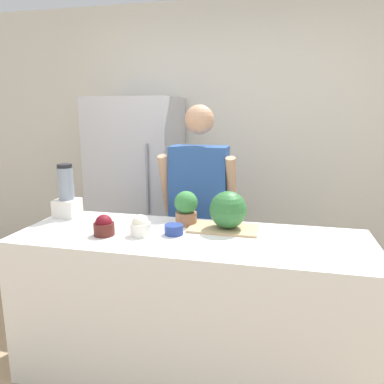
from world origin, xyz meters
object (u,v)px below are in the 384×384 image
at_px(refrigerator, 138,190).
at_px(bowl_cream, 140,226).
at_px(bowl_cherries, 104,226).
at_px(blender, 67,196).
at_px(bowl_small_blue, 174,230).
at_px(watermelon, 228,210).
at_px(potted_plant, 186,208).
at_px(person, 199,213).

bearing_deg(refrigerator, bowl_cream, -68.05).
relative_size(refrigerator, bowl_cherries, 13.98).
bearing_deg(refrigerator, blender, -94.35).
height_order(refrigerator, bowl_cherries, refrigerator).
relative_size(refrigerator, bowl_small_blue, 15.75).
bearing_deg(bowl_cherries, bowl_small_blue, 14.90).
distance_m(watermelon, blender, 1.10).
distance_m(bowl_small_blue, potted_plant, 0.22).
bearing_deg(bowl_cream, watermelon, 24.35).
bearing_deg(bowl_small_blue, refrigerator, 119.40).
distance_m(blender, potted_plant, 0.83).
xyz_separation_m(watermelon, bowl_cherries, (-0.68, -0.26, -0.07)).
height_order(person, blender, person).
xyz_separation_m(person, blender, (-0.81, -0.47, 0.20)).
distance_m(refrigerator, person, 0.96).
height_order(refrigerator, person, refrigerator).
bearing_deg(bowl_cream, bowl_small_blue, 17.64).
relative_size(person, blender, 4.56).
relative_size(person, bowl_cream, 13.23).
height_order(refrigerator, watermelon, refrigerator).
bearing_deg(watermelon, bowl_cream, -155.65).
bearing_deg(bowl_small_blue, potted_plant, 84.12).
xyz_separation_m(bowl_cherries, bowl_small_blue, (0.39, 0.10, -0.02)).
xyz_separation_m(person, bowl_small_blue, (-0.00, -0.67, 0.08)).
distance_m(refrigerator, bowl_cherries, 1.43).
height_order(watermelon, potted_plant, watermelon).
bearing_deg(potted_plant, refrigerator, 124.64).
relative_size(bowl_small_blue, blender, 0.30).
xyz_separation_m(watermelon, bowl_cream, (-0.48, -0.22, -0.07)).
xyz_separation_m(refrigerator, watermelon, (1.02, -1.13, 0.16)).
bearing_deg(refrigerator, bowl_small_blue, -60.60).
bearing_deg(watermelon, bowl_cherries, -159.08).
height_order(person, bowl_small_blue, person).
height_order(bowl_cherries, bowl_cream, bowl_cream).
bearing_deg(person, bowl_small_blue, -90.40).
xyz_separation_m(bowl_cream, blender, (-0.62, 0.26, 0.09)).
height_order(person, bowl_cream, person).
bearing_deg(bowl_cherries, bowl_cream, 12.40).
height_order(bowl_cream, potted_plant, potted_plant).
relative_size(watermelon, bowl_small_blue, 2.06).
distance_m(bowl_cherries, bowl_cream, 0.21).
bearing_deg(refrigerator, bowl_cherries, -76.41).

